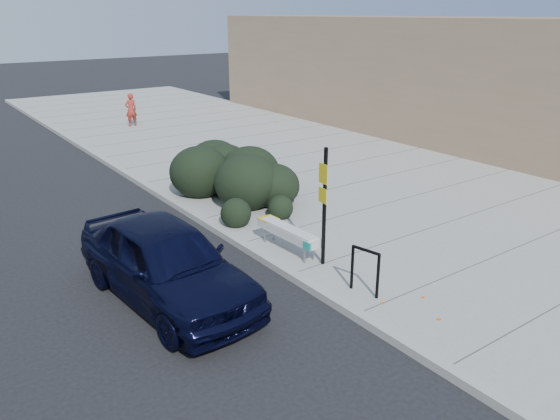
{
  "coord_description": "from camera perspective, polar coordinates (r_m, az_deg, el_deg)",
  "views": [
    {
      "loc": [
        -6.32,
        -8.25,
        5.36
      ],
      "look_at": [
        0.69,
        1.46,
        1.0
      ],
      "focal_mm": 35.0,
      "sensor_mm": 36.0,
      "label": 1
    }
  ],
  "objects": [
    {
      "name": "ground",
      "position": [
        11.69,
        1.44,
        -7.28
      ],
      "size": [
        120.0,
        120.0,
        0.0
      ],
      "primitive_type": "plane",
      "color": "black",
      "rests_on": "ground"
    },
    {
      "name": "sidewalk_near",
      "position": [
        18.59,
        5.89,
        3.38
      ],
      "size": [
        11.2,
        50.0,
        0.15
      ],
      "primitive_type": "cube",
      "color": "gray",
      "rests_on": "ground"
    },
    {
      "name": "curb_near",
      "position": [
        15.6,
        -9.73,
        -0.06
      ],
      "size": [
        0.22,
        50.0,
        0.17
      ],
      "primitive_type": "cube",
      "color": "#9E9E99",
      "rests_on": "ground"
    },
    {
      "name": "building_near",
      "position": [
        23.38,
        25.55,
        11.46
      ],
      "size": [
        6.0,
        36.0,
        5.0
      ],
      "primitive_type": "cube",
      "color": "#7F684C",
      "rests_on": "sidewalk_near"
    },
    {
      "name": "bench",
      "position": [
        12.49,
        0.87,
        -2.36
      ],
      "size": [
        0.47,
        1.94,
        0.58
      ],
      "rotation": [
        0.0,
        0.0,
        0.04
      ],
      "color": "gray",
      "rests_on": "sidewalk_near"
    },
    {
      "name": "bike_rack",
      "position": [
        10.73,
        8.88,
        -5.87
      ],
      "size": [
        0.19,
        0.64,
        0.95
      ],
      "rotation": [
        0.0,
        0.0,
        0.22
      ],
      "color": "black",
      "rests_on": "sidewalk_near"
    },
    {
      "name": "sign_post",
      "position": [
        11.51,
        4.62,
        1.04
      ],
      "size": [
        0.11,
        0.3,
        2.61
      ],
      "rotation": [
        0.0,
        0.0,
        -0.11
      ],
      "color": "black",
      "rests_on": "sidewalk_near"
    },
    {
      "name": "hedge",
      "position": [
        16.02,
        -5.18,
        4.16
      ],
      "size": [
        2.69,
        4.76,
        1.71
      ],
      "primitive_type": "ellipsoid",
      "rotation": [
        0.0,
        0.0,
        -0.09
      ],
      "color": "black",
      "rests_on": "sidewalk_near"
    },
    {
      "name": "sedan_navy",
      "position": [
        10.83,
        -11.8,
        -5.3
      ],
      "size": [
        2.29,
        4.89,
        1.62
      ],
      "primitive_type": "imported",
      "rotation": [
        0.0,
        0.0,
        0.08
      ],
      "color": "black",
      "rests_on": "ground"
    },
    {
      "name": "pedestrian",
      "position": [
        27.53,
        -15.31,
        10.06
      ],
      "size": [
        0.59,
        0.4,
        1.57
      ],
      "primitive_type": "imported",
      "rotation": [
        0.0,
        0.0,
        3.19
      ],
      "color": "#A02E23",
      "rests_on": "sidewalk_near"
    }
  ]
}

